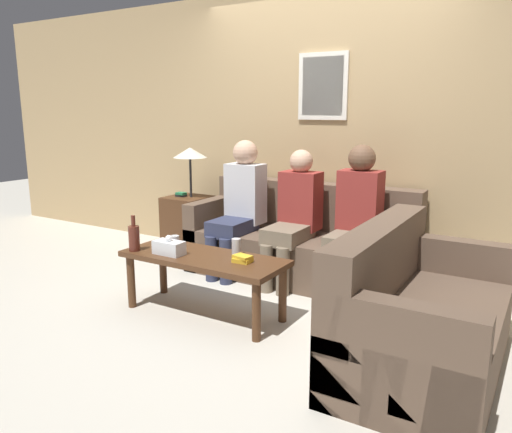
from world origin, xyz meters
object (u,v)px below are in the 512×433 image
person_left (239,203)px  couch_side (417,319)px  coffee_table (204,264)px  person_right (355,215)px  wine_bottle (134,237)px  person_middle (294,213)px  couch_main (301,245)px  drinking_glass (175,241)px

person_left → couch_side: bearing=-27.0°
coffee_table → person_right: person_right is taller
person_left → person_right: size_ratio=1.00×
wine_bottle → person_middle: size_ratio=0.23×
couch_main → person_right: person_right is taller
couch_main → couch_side: 1.72m
person_middle → person_left: bearing=-178.5°
drinking_glass → person_left: bearing=89.0°
couch_main → person_left: 0.68m
person_right → couch_side: bearing=-52.3°
person_middle → person_right: bearing=1.3°
coffee_table → person_left: (-0.32, 0.97, 0.27)m
coffee_table → drinking_glass: bearing=166.9°
person_left → wine_bottle: bearing=-100.4°
coffee_table → wine_bottle: wine_bottle is taller
wine_bottle → person_right: bearing=41.6°
drinking_glass → wine_bottle: bearing=-128.6°
couch_side → person_left: size_ratio=1.18×
person_middle → person_right: (0.55, 0.01, 0.04)m
drinking_glass → person_middle: size_ratio=0.08×
coffee_table → person_right: size_ratio=1.02×
person_middle → person_right: person_right is taller
wine_bottle → person_middle: (0.76, 1.15, 0.06)m
couch_side → person_middle: (-1.30, 0.96, 0.32)m
couch_main → wine_bottle: (-0.76, -1.32, 0.26)m
person_left → person_right: person_left is taller
couch_side → person_right: person_right is taller
drinking_glass → person_left: size_ratio=0.07×
person_middle → drinking_glass: bearing=-122.1°
couch_side → person_middle: bearing=53.5°
drinking_glass → person_middle: (0.57, 0.91, 0.12)m
couch_main → person_left: bearing=-161.5°
person_left → person_middle: 0.56m
wine_bottle → drinking_glass: size_ratio=3.06×
drinking_glass → coffee_table: bearing=-13.1°
couch_main → coffee_table: (-0.23, -1.15, 0.09)m
couch_main → coffee_table: couch_main is taller
couch_side → drinking_glass: bearing=88.4°
coffee_table → drinking_glass: (-0.33, 0.08, 0.11)m
couch_side → person_right: size_ratio=1.19×
wine_bottle → drinking_glass: (0.19, 0.24, -0.06)m
couch_side → coffee_table: size_ratio=1.17×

